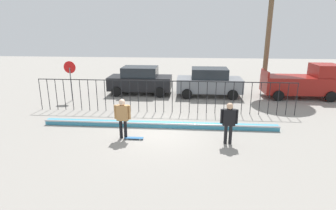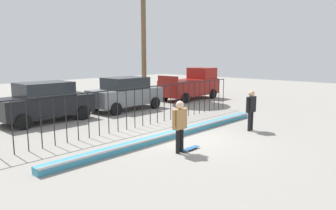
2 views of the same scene
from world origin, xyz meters
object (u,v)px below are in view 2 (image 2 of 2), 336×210
Objects in this scene: skateboard at (190,148)px; camera_operator at (251,107)px; parked_car_gray at (126,93)px; pickup_truck at (192,85)px; skateboarder at (180,122)px; parked_car_black at (45,102)px.

skateboard is 4.00m from camera_operator.
parked_car_gray is (3.59, 7.74, 0.91)m from skateboard.
pickup_truck is (5.86, 7.88, 0.01)m from camera_operator.
parked_car_black is at bearing 68.85° from skateboarder.
pickup_truck is at bearing -2.00° from parked_car_gray.
parked_car_black is 0.91× the size of pickup_truck.
skateboard is (0.46, -0.08, -0.97)m from skateboarder.
pickup_truck reaches higher than skateboarder.
skateboarder is at bearing -82.76° from parked_car_black.
skateboarder reaches higher than skateboard.
camera_operator is (4.33, -0.21, -0.00)m from skateboarder.
pickup_truck is at bearing 1.02° from parked_car_black.
camera_operator is 9.82m from pickup_truck.
skateboarder is at bearing 158.49° from skateboard.
parked_car_gray is at bearing -28.89° from camera_operator.
skateboard is at bearing -36.30° from skateboarder.
parked_car_gray reaches higher than skateboard.
pickup_truck is (10.88, -0.24, 0.06)m from parked_car_black.
pickup_truck is (6.15, 0.02, 0.06)m from parked_car_gray.
parked_car_gray is (-0.29, 7.87, -0.06)m from camera_operator.
skateboard is at bearing -117.03° from parked_car_gray.
parked_car_black is (-5.02, 8.12, -0.06)m from camera_operator.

